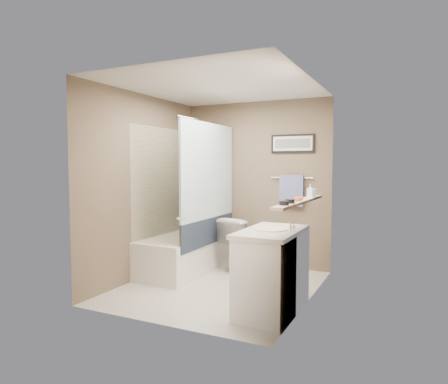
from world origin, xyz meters
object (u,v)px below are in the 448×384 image
at_px(soap_bottle, 310,191).
at_px(bathtub, 184,254).
at_px(glass_jar, 312,192).
at_px(candle_bowl_near, 284,203).
at_px(hair_brush_front, 298,199).
at_px(candle_bowl_far, 290,201).
at_px(vanity, 272,273).
at_px(toilet, 245,244).

bearing_deg(soap_bottle, bathtub, 174.90).
relative_size(glass_jar, soap_bottle, 0.68).
height_order(candle_bowl_near, glass_jar, glass_jar).
distance_m(candle_bowl_near, hair_brush_front, 0.50).
bearing_deg(hair_brush_front, soap_bottle, 90.00).
bearing_deg(candle_bowl_far, candle_bowl_near, -90.00).
bearing_deg(bathtub, hair_brush_front, -20.50).
distance_m(bathtub, vanity, 1.87).
bearing_deg(glass_jar, vanity, -101.68).
height_order(toilet, glass_jar, glass_jar).
distance_m(vanity, hair_brush_front, 0.81).
distance_m(vanity, soap_bottle, 1.13).
bearing_deg(candle_bowl_near, soap_bottle, 90.00).
bearing_deg(candle_bowl_far, glass_jar, 90.00).
relative_size(bathtub, soap_bottle, 10.17).
distance_m(glass_jar, soap_bottle, 0.11).
height_order(glass_jar, soap_bottle, soap_bottle).
relative_size(candle_bowl_far, hair_brush_front, 0.41).
height_order(toilet, vanity, vanity).
height_order(bathtub, candle_bowl_far, candle_bowl_far).
relative_size(toilet, hair_brush_front, 3.42).
bearing_deg(vanity, candle_bowl_near, -47.99).
xyz_separation_m(bathtub, candle_bowl_far, (1.79, -0.98, 0.89)).
relative_size(toilet, candle_bowl_near, 8.37).
relative_size(toilet, vanity, 0.84).
bearing_deg(toilet, glass_jar, 170.45).
distance_m(candle_bowl_near, soap_bottle, 1.01).
bearing_deg(candle_bowl_far, vanity, 171.03).
distance_m(toilet, glass_jar, 1.40).
xyz_separation_m(vanity, glass_jar, (0.19, 0.89, 0.77)).
relative_size(candle_bowl_near, soap_bottle, 0.61).
relative_size(bathtub, glass_jar, 15.00).
xyz_separation_m(bathtub, glass_jar, (1.79, -0.05, 0.92)).
xyz_separation_m(bathtub, candle_bowl_near, (1.79, -1.17, 0.89)).
bearing_deg(soap_bottle, candle_bowl_near, -90.00).
relative_size(candle_bowl_near, candle_bowl_far, 1.00).
relative_size(toilet, soap_bottle, 5.11).
bearing_deg(glass_jar, candle_bowl_far, -90.00).
bearing_deg(vanity, toilet, 124.68).
distance_m(vanity, glass_jar, 1.19).
bearing_deg(vanity, glass_jar, 80.65).
distance_m(toilet, candle_bowl_far, 1.92).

